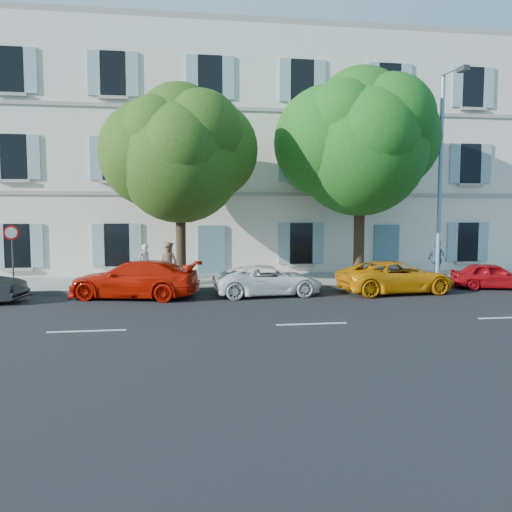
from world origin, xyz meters
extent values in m
plane|color=black|center=(0.00, 0.00, 0.00)|extent=(90.00, 90.00, 0.00)
cube|color=#A09E96|center=(0.00, 4.45, 0.07)|extent=(36.00, 4.50, 0.15)
cube|color=#9E998E|center=(0.00, 2.28, 0.08)|extent=(36.00, 0.16, 0.16)
cube|color=silver|center=(0.00, 10.20, 6.00)|extent=(28.00, 7.00, 12.00)
imported|color=#BE1505|center=(-5.29, 1.12, 0.68)|extent=(5.04, 3.05, 1.37)
imported|color=white|center=(-0.39, 1.01, 0.57)|extent=(4.22, 2.22, 1.13)
imported|color=orange|center=(4.59, 0.88, 0.62)|extent=(4.65, 2.51, 1.24)
imported|color=#A90A11|center=(8.89, 1.33, 0.53)|extent=(3.35, 2.02, 1.07)
cylinder|color=#3A2819|center=(-3.61, 3.10, 1.73)|extent=(0.40, 0.40, 3.15)
ellipsoid|color=#356118|center=(-3.61, 3.10, 5.19)|extent=(5.04, 5.04, 5.54)
cylinder|color=#3A2819|center=(4.05, 3.59, 1.91)|extent=(0.47, 0.47, 3.51)
ellipsoid|color=#21711D|center=(4.05, 3.59, 5.80)|extent=(5.71, 5.71, 6.28)
cylinder|color=#383A3D|center=(-9.94, 2.72, 1.19)|extent=(0.06, 0.06, 2.09)
cylinder|color=red|center=(-9.94, 2.69, 2.33)|extent=(0.56, 0.18, 0.57)
cylinder|color=#7293BF|center=(7.43, 3.03, 4.51)|extent=(0.17, 0.17, 8.73)
cylinder|color=#7293BF|center=(7.43, 2.26, 8.88)|extent=(0.24, 1.53, 0.11)
cube|color=#383A3D|center=(7.43, 1.50, 8.71)|extent=(0.31, 0.51, 0.20)
imported|color=silver|center=(-5.18, 4.48, 0.96)|extent=(0.70, 0.68, 1.61)
imported|color=tan|center=(-4.13, 3.58, 1.02)|extent=(1.08, 1.05, 1.75)
imported|color=#44647D|center=(7.57, 3.31, 1.04)|extent=(0.69, 1.12, 1.78)
camera|label=1|loc=(-3.44, -17.24, 3.04)|focal=35.00mm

